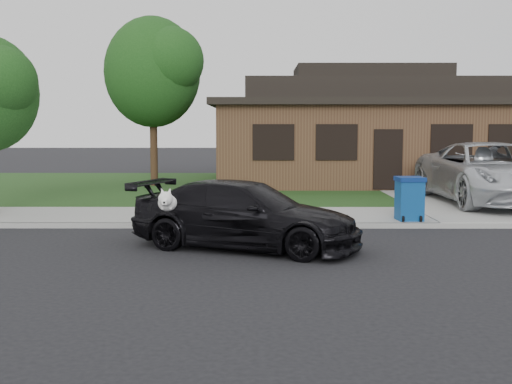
{
  "coord_description": "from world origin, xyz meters",
  "views": [
    {
      "loc": [
        -0.53,
        -11.38,
        2.38
      ],
      "look_at": [
        -0.57,
        1.09,
        1.1
      ],
      "focal_mm": 45.0,
      "sensor_mm": 36.0,
      "label": 1
    }
  ],
  "objects": [
    {
      "name": "tree_0",
      "position": [
        -4.34,
        12.88,
        4.48
      ],
      "size": [
        3.78,
        3.6,
        6.34
      ],
      "color": "#332114",
      "rests_on": "ground"
    },
    {
      "name": "driveway",
      "position": [
        6.0,
        10.0,
        0.07
      ],
      "size": [
        4.5,
        13.0,
        0.14
      ],
      "primitive_type": "cube",
      "color": "gray",
      "rests_on": "ground"
    },
    {
      "name": "minivan",
      "position": [
        6.25,
        7.31,
        1.03
      ],
      "size": [
        3.14,
        6.48,
        1.78
      ],
      "primitive_type": "imported",
      "rotation": [
        0.0,
        0.0,
        0.03
      ],
      "color": "silver",
      "rests_on": "driveway"
    },
    {
      "name": "sedan",
      "position": [
        -0.78,
        0.99,
        0.66
      ],
      "size": [
        4.9,
        3.41,
        1.32
      ],
      "rotation": [
        0.0,
        0.0,
        1.19
      ],
      "color": "black",
      "rests_on": "ground"
    },
    {
      "name": "ground",
      "position": [
        0.0,
        0.0,
        0.0
      ],
      "size": [
        120.0,
        120.0,
        0.0
      ],
      "primitive_type": "plane",
      "color": "black",
      "rests_on": "ground"
    },
    {
      "name": "lawn",
      "position": [
        0.0,
        13.0,
        0.07
      ],
      "size": [
        60.0,
        13.0,
        0.13
      ],
      "primitive_type": "cube",
      "color": "#193814",
      "rests_on": "ground"
    },
    {
      "name": "curb",
      "position": [
        0.0,
        3.5,
        0.06
      ],
      "size": [
        60.0,
        0.12,
        0.12
      ],
      "primitive_type": "cube",
      "color": "gray",
      "rests_on": "ground"
    },
    {
      "name": "house",
      "position": [
        4.0,
        15.0,
        2.13
      ],
      "size": [
        12.6,
        8.6,
        4.65
      ],
      "color": "#422B1C",
      "rests_on": "ground"
    },
    {
      "name": "sidewalk",
      "position": [
        0.0,
        5.0,
        0.06
      ],
      "size": [
        60.0,
        3.0,
        0.12
      ],
      "primitive_type": "cube",
      "color": "gray",
      "rests_on": "ground"
    },
    {
      "name": "recycling_bin",
      "position": [
        3.12,
        3.98,
        0.65
      ],
      "size": [
        0.67,
        0.7,
        1.05
      ],
      "rotation": [
        0.0,
        0.0,
        0.06
      ],
      "color": "navy",
      "rests_on": "sidewalk"
    }
  ]
}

